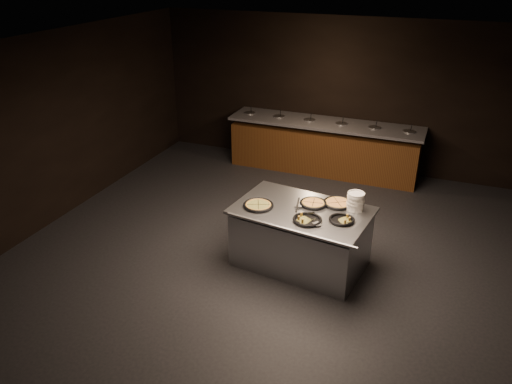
% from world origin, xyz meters
% --- Properties ---
extents(room, '(7.02, 8.02, 2.92)m').
position_xyz_m(room, '(0.00, 0.00, 1.45)').
color(room, black).
rests_on(room, ground).
extents(salad_bar, '(3.70, 0.83, 1.18)m').
position_xyz_m(salad_bar, '(0.00, 3.56, 0.44)').
color(salad_bar, '#593315').
rests_on(salad_bar, ground).
extents(serving_counter, '(1.91, 1.37, 0.85)m').
position_xyz_m(serving_counter, '(0.55, 0.27, 0.41)').
color(serving_counter, '#AFB1B7').
rests_on(serving_counter, ground).
extents(plate_stack, '(0.23, 0.23, 0.24)m').
position_xyz_m(plate_stack, '(1.20, 0.53, 0.97)').
color(plate_stack, white).
rests_on(plate_stack, serving_counter).
extents(pan_veggie_whole, '(0.41, 0.41, 0.04)m').
position_xyz_m(pan_veggie_whole, '(-0.02, 0.14, 0.87)').
color(pan_veggie_whole, black).
rests_on(pan_veggie_whole, serving_counter).
extents(pan_cheese_whole, '(0.37, 0.37, 0.04)m').
position_xyz_m(pan_cheese_whole, '(0.65, 0.46, 0.87)').
color(pan_cheese_whole, black).
rests_on(pan_cheese_whole, serving_counter).
extents(pan_cheese_slices_a, '(0.40, 0.40, 0.04)m').
position_xyz_m(pan_cheese_slices_a, '(0.96, 0.59, 0.87)').
color(pan_cheese_slices_a, black).
rests_on(pan_cheese_slices_a, serving_counter).
extents(pan_cheese_slices_b, '(0.38, 0.38, 0.04)m').
position_xyz_m(pan_cheese_slices_b, '(0.71, -0.01, 0.87)').
color(pan_cheese_slices_b, black).
rests_on(pan_cheese_slices_b, serving_counter).
extents(pan_veggie_slices, '(0.33, 0.33, 0.04)m').
position_xyz_m(pan_veggie_slices, '(1.11, 0.16, 0.87)').
color(pan_veggie_slices, black).
rests_on(pan_veggie_slices, serving_counter).
extents(server_left, '(0.12, 0.34, 0.16)m').
position_xyz_m(server_left, '(0.51, 0.22, 0.93)').
color(server_left, '#AFB1B7').
rests_on(server_left, serving_counter).
extents(server_right, '(0.26, 0.25, 0.16)m').
position_xyz_m(server_right, '(0.77, 0.00, 0.92)').
color(server_right, '#AFB1B7').
rests_on(server_right, serving_counter).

